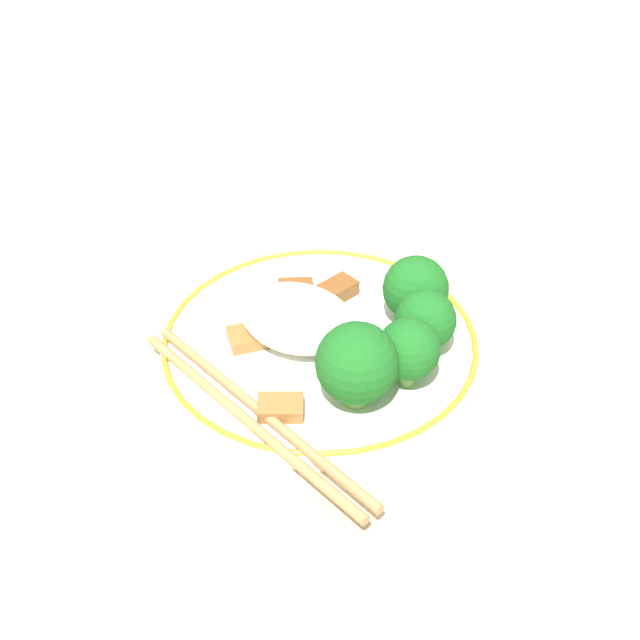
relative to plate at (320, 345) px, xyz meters
name	(u,v)px	position (x,y,z in m)	size (l,w,h in m)	color
ground_plane	(320,353)	(0.00, 0.00, -0.01)	(3.00, 3.00, 0.00)	#C6B28E
plate	(320,345)	(0.00, 0.00, 0.00)	(0.25, 0.25, 0.02)	white
rice_mound	(297,318)	(-0.02, -0.01, 0.02)	(0.09, 0.08, 0.04)	white
broccoli_back_left	(357,364)	(0.06, -0.04, 0.04)	(0.06, 0.06, 0.07)	#72AD4C
broccoli_back_center	(409,350)	(0.08, -0.01, 0.04)	(0.05, 0.05, 0.06)	#72AD4C
broccoli_back_right	(425,321)	(0.07, 0.03, 0.03)	(0.05, 0.05, 0.05)	#72AD4C
broccoli_mid_left	(416,289)	(0.05, 0.06, 0.04)	(0.05, 0.05, 0.06)	#72AD4C
meat_near_front	(296,288)	(-0.05, 0.04, 0.01)	(0.04, 0.03, 0.01)	brown
meat_near_left	(335,291)	(-0.02, 0.05, 0.01)	(0.03, 0.04, 0.01)	brown
meat_near_right	(280,408)	(0.02, -0.08, 0.01)	(0.04, 0.04, 0.01)	#9E6633
meat_near_back	(248,337)	(-0.05, -0.03, 0.01)	(0.04, 0.04, 0.01)	#9E6633
chopsticks	(254,416)	(0.01, -0.10, 0.01)	(0.24, 0.08, 0.01)	#AD8451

